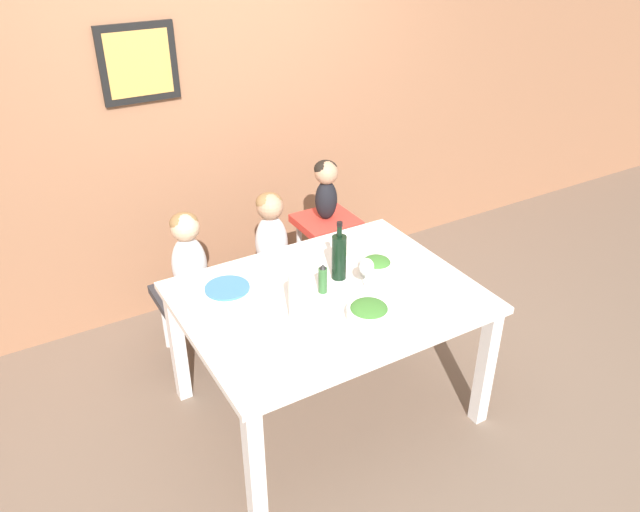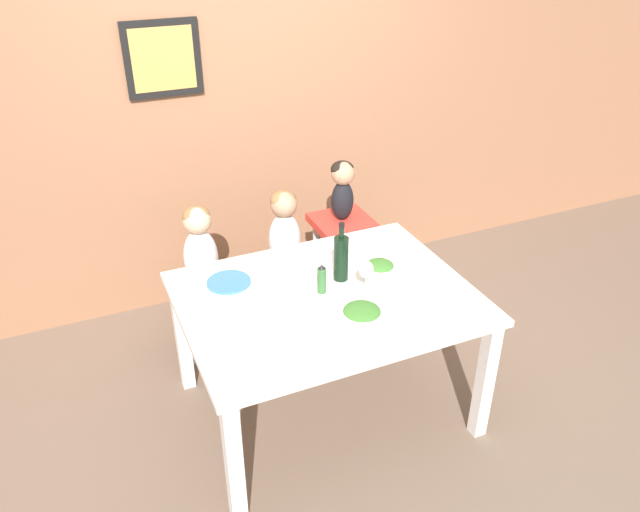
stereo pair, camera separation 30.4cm
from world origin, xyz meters
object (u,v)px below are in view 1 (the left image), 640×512
wine_bottle (339,256)px  salad_bowl_large (369,312)px  person_child_left (188,252)px  paper_towel_roll (300,297)px  wine_glass_near (366,267)px  person_child_center (271,230)px  dinner_plate_back_left (227,288)px  chair_far_left (194,301)px  dinner_plate_back_right (362,248)px  person_baby_right (326,185)px  dinner_plate_front_left (273,352)px  salad_bowl_small (376,266)px  chair_right_highchair (326,239)px  chair_far_center (273,277)px

wine_bottle → salad_bowl_large: size_ratio=1.57×
person_child_left → wine_bottle: bearing=-51.3°
paper_towel_roll → wine_glass_near: paper_towel_roll is taller
person_child_center → dinner_plate_back_left: bearing=-134.1°
chair_far_left → dinner_plate_back_right: bearing=-31.8°
person_baby_right → dinner_plate_front_left: size_ratio=1.69×
salad_bowl_small → dinner_plate_back_right: size_ratio=0.75×
wine_bottle → dinner_plate_back_right: size_ratio=1.43×
person_child_center → paper_towel_roll: bearing=-108.2°
paper_towel_roll → person_child_center: bearing=71.8°
salad_bowl_large → chair_right_highchair: bearing=68.9°
wine_bottle → wine_glass_near: 0.17m
person_baby_right → paper_towel_roll: 1.16m
wine_glass_near → salad_bowl_large: bearing=-121.1°
person_baby_right → chair_right_highchair: bearing=-90.0°
paper_towel_roll → dinner_plate_back_left: 0.47m
person_baby_right → salad_bowl_large: size_ratio=1.86×
wine_glass_near → chair_far_left: bearing=125.8°
chair_right_highchair → person_baby_right: person_baby_right is taller
wine_glass_near → dinner_plate_front_left: size_ratio=0.78×
person_baby_right → paper_towel_roll: (-0.69, -0.93, -0.05)m
chair_right_highchair → salad_bowl_small: bearing=-101.2°
salad_bowl_large → wine_glass_near: bearing=58.9°
chair_right_highchair → dinner_plate_back_right: bearing=-98.5°
person_child_left → person_child_center: same height
chair_far_center → person_baby_right: bearing=0.3°
wine_bottle → chair_far_left: bearing=128.8°
wine_glass_near → salad_bowl_large: 0.27m
chair_far_left → dinner_plate_front_left: dinner_plate_front_left is taller
chair_far_center → person_child_center: 0.33m
person_child_left → salad_bowl_large: 1.19m
chair_far_left → chair_far_center: 0.52m
chair_far_center → dinner_plate_front_left: size_ratio=1.96×
chair_far_center → salad_bowl_large: size_ratio=2.16×
dinner_plate_back_left → person_baby_right: bearing=30.2°
chair_right_highchair → salad_bowl_small: salad_bowl_small is taller
person_child_left → person_child_center: size_ratio=1.00×
person_child_center → dinner_plate_back_right: size_ratio=2.24×
chair_right_highchair → wine_bottle: wine_bottle is taller
person_child_left → person_child_center: 0.52m
chair_right_highchair → chair_far_left: bearing=180.0°
chair_right_highchair → wine_glass_near: 0.96m
salad_bowl_large → dinner_plate_back_right: (0.34, 0.57, -0.04)m
chair_far_left → chair_right_highchair: bearing=-0.0°
chair_right_highchair → salad_bowl_large: bearing=-111.1°
person_child_left → salad_bowl_small: person_child_left is taller
wine_glass_near → dinner_plate_back_left: size_ratio=0.78×
person_child_left → chair_right_highchair: bearing=-0.1°
salad_bowl_large → dinner_plate_front_left: size_ratio=0.91×
salad_bowl_small → dinner_plate_back_left: 0.77m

